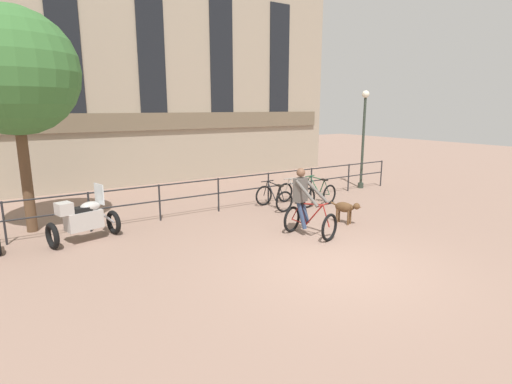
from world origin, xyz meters
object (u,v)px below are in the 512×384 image
Objects in this scene: parked_motorcycle at (83,219)px; street_lamp at (363,134)px; cyclist_with_bike at (306,206)px; parked_bicycle_near_lamp at (274,198)px; parked_bicycle_mid_left at (296,194)px; dog at (346,208)px; parked_bicycle_mid_right at (317,191)px.

street_lamp is at bearing -99.02° from parked_motorcycle.
parked_bicycle_near_lamp is at bearing 54.39° from cyclist_with_bike.
cyclist_with_bike is 1.45× the size of parked_bicycle_mid_left.
dog is at bearing -124.45° from parked_motorcycle.
cyclist_with_bike is 1.00× the size of parked_motorcycle.
parked_bicycle_mid_right is at bearing 27.31° from cyclist_with_bike.
street_lamp reaches higher than parked_bicycle_mid_right.
street_lamp is at bearing 16.51° from dog.
parked_motorcycle is 6.58m from parked_bicycle_mid_left.
parked_motorcycle is 1.45× the size of parked_bicycle_mid_left.
cyclist_with_bike is 3.22m from parked_bicycle_mid_left.
parked_bicycle_mid_left is (0.23, 2.45, -0.09)m from dog.
street_lamp reaches higher than parked_bicycle_mid_left.
parked_bicycle_mid_left is 0.31× the size of street_lamp.
parked_bicycle_near_lamp is at bearing -170.36° from street_lamp.
parked_motorcycle is 5.67m from parked_bicycle_near_lamp.
parked_bicycle_mid_right is at bearing -164.83° from street_lamp.
parked_motorcycle is 0.45× the size of street_lamp.
parked_motorcycle reaches higher than parked_bicycle_mid_right.
parked_bicycle_near_lamp is 0.97× the size of parked_bicycle_mid_left.
parked_bicycle_mid_left is (6.58, 0.08, -0.20)m from parked_motorcycle.
parked_motorcycle is 10.71m from street_lamp.
parked_bicycle_near_lamp is at bearing 84.05° from dog.
parked_bicycle_near_lamp is 0.30× the size of street_lamp.
cyclist_with_bike reaches higher than parked_bicycle_mid_left.
cyclist_with_bike is 3.81m from parked_bicycle_mid_right.
parked_bicycle_mid_left and parked_bicycle_mid_right have the same top height.
street_lamp is at bearing -174.28° from parked_bicycle_mid_left.
street_lamp is (4.88, 0.83, 1.79)m from parked_bicycle_near_lamp.
cyclist_with_bike is 5.40m from parked_motorcycle.
cyclist_with_bike reaches higher than parked_bicycle_mid_right.
dog is (1.59, 0.17, -0.31)m from cyclist_with_bike.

